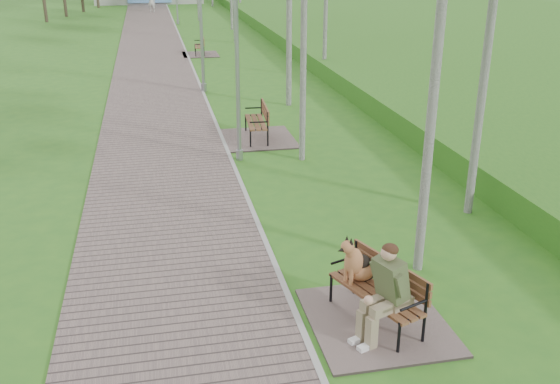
{
  "coord_description": "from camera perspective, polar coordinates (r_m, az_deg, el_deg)",
  "views": [
    {
      "loc": [
        -1.88,
        -12.95,
        5.26
      ],
      "look_at": [
        0.18,
        -3.02,
        1.21
      ],
      "focal_mm": 40.0,
      "sensor_mm": 36.0,
      "label": 1
    }
  ],
  "objects": [
    {
      "name": "bench_third",
      "position": [
        32.73,
        -7.37,
        12.67
      ],
      "size": [
        1.78,
        1.98,
        1.1
      ],
      "color": "#645451",
      "rests_on": "ground"
    },
    {
      "name": "walkway",
      "position": [
        34.85,
        -11.65,
        12.65
      ],
      "size": [
        3.5,
        67.0,
        0.04
      ],
      "primitive_type": "cube",
      "color": "#645451",
      "rests_on": "ground"
    },
    {
      "name": "embankment",
      "position": [
        36.14,
        11.3,
        12.96
      ],
      "size": [
        14.0,
        70.0,
        1.6
      ],
      "primitive_type": "cube",
      "color": "#418122",
      "rests_on": "ground"
    },
    {
      "name": "lamp_post_second",
      "position": [
        23.92,
        -7.24,
        15.05
      ],
      "size": [
        0.21,
        0.21,
        5.44
      ],
      "color": "gray",
      "rests_on": "ground"
    },
    {
      "name": "pedestrian_near",
      "position": [
        54.87,
        -11.68,
        16.69
      ],
      "size": [
        0.62,
        0.41,
        1.69
      ],
      "primitive_type": "imported",
      "rotation": [
        0.0,
        0.0,
        3.15
      ],
      "color": "silver",
      "rests_on": "ground"
    },
    {
      "name": "lamp_post_near",
      "position": [
        15.8,
        -3.91,
        10.58
      ],
      "size": [
        0.18,
        0.18,
        4.74
      ],
      "color": "gray",
      "rests_on": "ground"
    },
    {
      "name": "bench_main",
      "position": [
        9.29,
        8.52,
        -9.41
      ],
      "size": [
        1.99,
        2.21,
        1.73
      ],
      "color": "#645451",
      "rests_on": "ground"
    },
    {
      "name": "ground",
      "position": [
        14.1,
        -3.21,
        -0.19
      ],
      "size": [
        120.0,
        120.0,
        0.0
      ],
      "primitive_type": "plane",
      "color": "#2F6920",
      "rests_on": "ground"
    },
    {
      "name": "bench_second",
      "position": [
        18.04,
        -2.17,
        5.56
      ],
      "size": [
        2.06,
        2.29,
        1.26
      ],
      "color": "#645451",
      "rests_on": "ground"
    },
    {
      "name": "kerb",
      "position": [
        34.9,
        -8.71,
        12.86
      ],
      "size": [
        0.1,
        67.0,
        0.05
      ],
      "primitive_type": "cube",
      "color": "#999993",
      "rests_on": "ground"
    }
  ]
}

